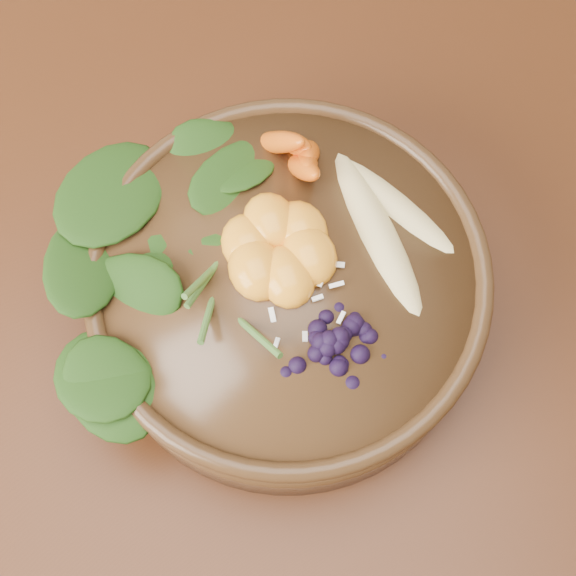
% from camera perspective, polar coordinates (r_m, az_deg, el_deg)
% --- Properties ---
extents(ground, '(4.00, 4.00, 0.00)m').
position_cam_1_polar(ground, '(1.41, -3.92, -11.91)').
color(ground, '#381E0F').
rests_on(ground, ground).
extents(dining_table, '(1.60, 0.90, 0.75)m').
position_cam_1_polar(dining_table, '(0.77, -7.04, -4.09)').
color(dining_table, '#331C0C').
rests_on(dining_table, ground).
extents(stoneware_bowl, '(0.35, 0.35, 0.08)m').
position_cam_1_polar(stoneware_bowl, '(0.64, -0.00, -0.32)').
color(stoneware_bowl, '#482F1A').
rests_on(stoneware_bowl, dining_table).
extents(kale_heap, '(0.23, 0.21, 0.05)m').
position_cam_1_polar(kale_heap, '(0.60, -6.97, 4.88)').
color(kale_heap, '#214413').
rests_on(kale_heap, stoneware_bowl).
extents(carrot_cluster, '(0.07, 0.07, 0.08)m').
position_cam_1_polar(carrot_cluster, '(0.61, 0.90, 11.27)').
color(carrot_cluster, orange).
rests_on(carrot_cluster, stoneware_bowl).
extents(banana_halves, '(0.10, 0.17, 0.03)m').
position_cam_1_polar(banana_halves, '(0.61, 7.18, 5.57)').
color(banana_halves, '#E0CC84').
rests_on(banana_halves, stoneware_bowl).
extents(mandarin_cluster, '(0.10, 0.11, 0.03)m').
position_cam_1_polar(mandarin_cluster, '(0.59, -0.70, 3.29)').
color(mandarin_cluster, orange).
rests_on(mandarin_cluster, stoneware_bowl).
extents(blueberry_pile, '(0.16, 0.13, 0.04)m').
position_cam_1_polar(blueberry_pile, '(0.56, 3.36, -3.26)').
color(blueberry_pile, black).
rests_on(blueberry_pile, stoneware_bowl).
extents(coconut_flakes, '(0.11, 0.09, 0.01)m').
position_cam_1_polar(coconut_flakes, '(0.59, 1.16, -0.36)').
color(coconut_flakes, white).
rests_on(coconut_flakes, stoneware_bowl).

